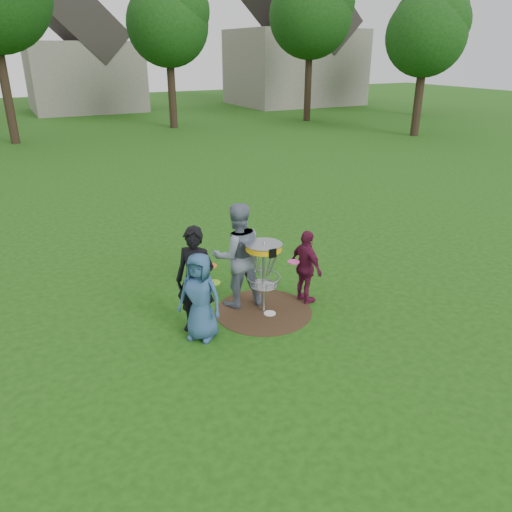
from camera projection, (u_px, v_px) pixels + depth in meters
name	position (u px, v px, depth m)	size (l,w,h in m)	color
ground	(263.00, 311.00, 9.25)	(100.00, 100.00, 0.00)	#19470F
dirt_patch	(263.00, 311.00, 9.25)	(1.80, 1.80, 0.01)	#47331E
player_blue	(200.00, 297.00, 8.13)	(0.74, 0.48, 1.52)	#2D507B
player_black	(195.00, 281.00, 8.27)	(0.68, 0.45, 1.88)	black
player_grey	(237.00, 255.00, 9.15)	(0.97, 0.75, 1.99)	slate
player_maroon	(306.00, 267.00, 9.34)	(0.84, 0.35, 1.44)	maroon
disc_on_grass	(270.00, 314.00, 9.15)	(0.22, 0.22, 0.02)	white
disc_golf_basket	(264.00, 261.00, 8.85)	(0.66, 0.67, 1.38)	#9EA0A5
held_discs	(243.00, 264.00, 8.66)	(1.91, 0.72, 0.36)	#8FDB18
tree_row	(71.00, 10.00, 24.01)	(51.20, 17.42, 9.90)	#38281C
house_row	(111.00, 54.00, 36.81)	(44.50, 10.65, 11.62)	gray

